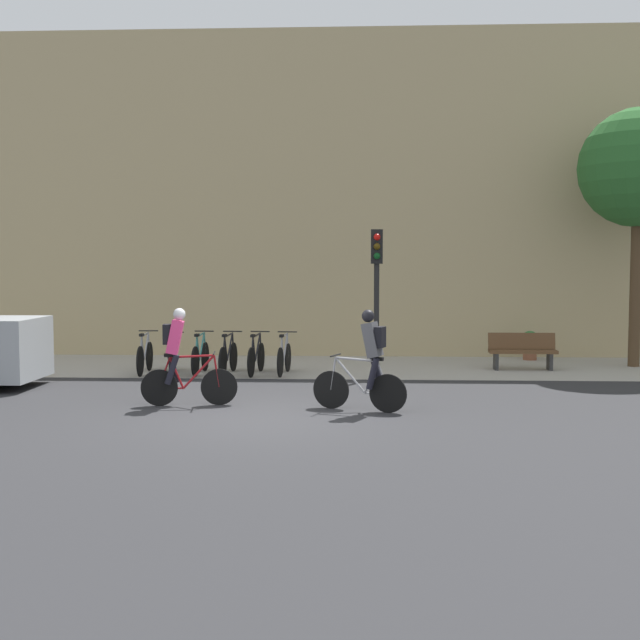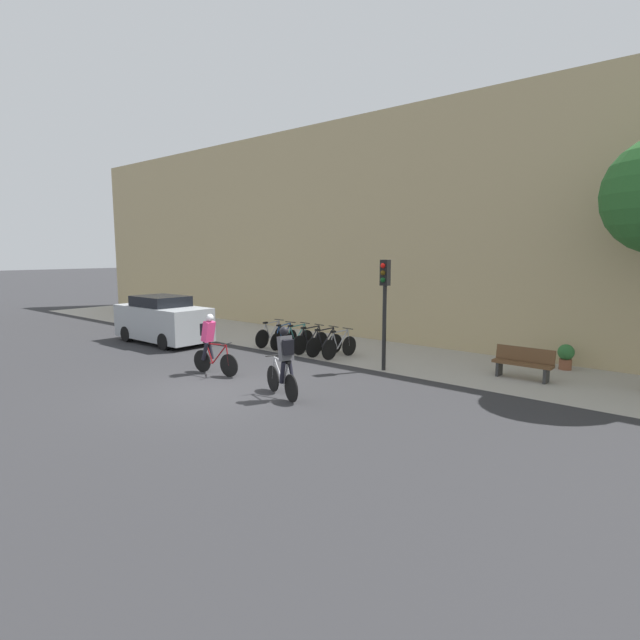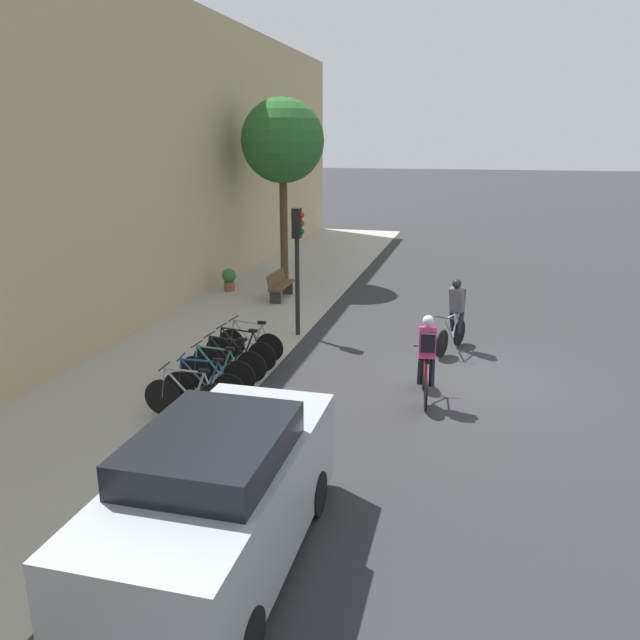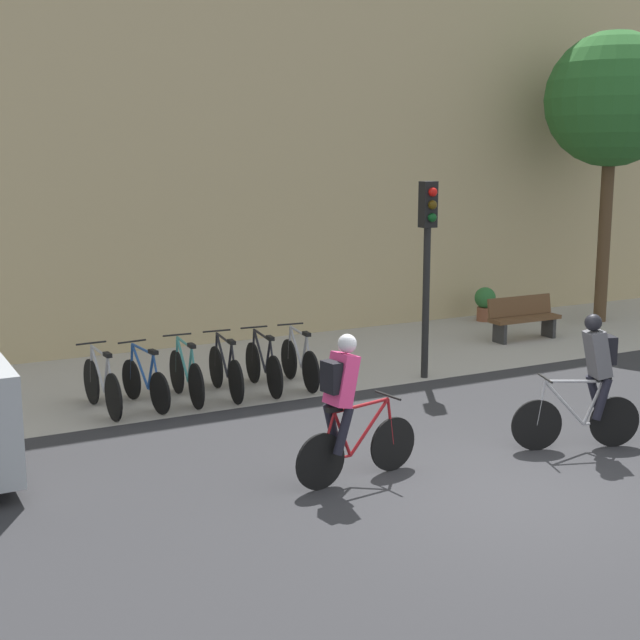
{
  "view_description": "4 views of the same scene",
  "coord_description": "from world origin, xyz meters",
  "px_view_note": "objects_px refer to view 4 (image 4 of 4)",
  "views": [
    {
      "loc": [
        1.64,
        -13.18,
        2.56
      ],
      "look_at": [
        0.86,
        3.46,
        1.4
      ],
      "focal_mm": 45.0,
      "sensor_mm": 36.0,
      "label": 1
    },
    {
      "loc": [
        10.14,
        -7.82,
        3.55
      ],
      "look_at": [
        1.07,
        2.9,
        1.64
      ],
      "focal_mm": 28.0,
      "sensor_mm": 36.0,
      "label": 2
    },
    {
      "loc": [
        -13.09,
        0.26,
        4.98
      ],
      "look_at": [
        0.01,
        3.58,
        1.06
      ],
      "focal_mm": 35.0,
      "sensor_mm": 36.0,
      "label": 3
    },
    {
      "loc": [
        -6.49,
        -7.51,
        3.8
      ],
      "look_at": [
        -0.46,
        3.78,
        1.38
      ],
      "focal_mm": 50.0,
      "sensor_mm": 36.0,
      "label": 4
    }
  ],
  "objects_px": {
    "cyclist_pink": "(346,405)",
    "parked_bike_2": "(186,375)",
    "cyclist_grey": "(591,377)",
    "parked_bike_4": "(263,366)",
    "parked_bike_1": "(145,382)",
    "parked_bike_5": "(300,362)",
    "potted_plant": "(485,302)",
    "traffic_light_pole": "(428,243)",
    "parked_bike_0": "(102,385)",
    "bench": "(523,317)",
    "parked_bike_3": "(226,371)"
  },
  "relations": [
    {
      "from": "parked_bike_3",
      "to": "parked_bike_4",
      "type": "bearing_deg",
      "value": -0.02
    },
    {
      "from": "parked_bike_1",
      "to": "parked_bike_4",
      "type": "relative_size",
      "value": 0.93
    },
    {
      "from": "parked_bike_5",
      "to": "bench",
      "type": "relative_size",
      "value": 1.03
    },
    {
      "from": "cyclist_pink",
      "to": "traffic_light_pole",
      "type": "height_order",
      "value": "traffic_light_pole"
    },
    {
      "from": "parked_bike_1",
      "to": "parked_bike_4",
      "type": "bearing_deg",
      "value": 0.0
    },
    {
      "from": "cyclist_grey",
      "to": "parked_bike_4",
      "type": "height_order",
      "value": "cyclist_grey"
    },
    {
      "from": "cyclist_pink",
      "to": "parked_bike_2",
      "type": "bearing_deg",
      "value": 96.06
    },
    {
      "from": "parked_bike_5",
      "to": "potted_plant",
      "type": "distance_m",
      "value": 7.03
    },
    {
      "from": "parked_bike_0",
      "to": "bench",
      "type": "relative_size",
      "value": 1.08
    },
    {
      "from": "parked_bike_2",
      "to": "parked_bike_3",
      "type": "xyz_separation_m",
      "value": [
        0.66,
        -0.0,
        -0.0
      ]
    },
    {
      "from": "parked_bike_1",
      "to": "potted_plant",
      "type": "distance_m",
      "value": 9.45
    },
    {
      "from": "parked_bike_2",
      "to": "cyclist_pink",
      "type": "bearing_deg",
      "value": -83.94
    },
    {
      "from": "cyclist_pink",
      "to": "potted_plant",
      "type": "distance_m",
      "value": 10.72
    },
    {
      "from": "cyclist_pink",
      "to": "cyclist_grey",
      "type": "height_order",
      "value": "cyclist_grey"
    },
    {
      "from": "parked_bike_5",
      "to": "potted_plant",
      "type": "relative_size",
      "value": 2.13
    },
    {
      "from": "parked_bike_0",
      "to": "cyclist_grey",
      "type": "bearing_deg",
      "value": -41.6
    },
    {
      "from": "parked_bike_5",
      "to": "traffic_light_pole",
      "type": "xyz_separation_m",
      "value": [
        2.12,
        -0.55,
        1.92
      ]
    },
    {
      "from": "cyclist_grey",
      "to": "parked_bike_3",
      "type": "distance_m",
      "value": 5.62
    },
    {
      "from": "parked_bike_2",
      "to": "cyclist_grey",
      "type": "bearing_deg",
      "value": -49.94
    },
    {
      "from": "cyclist_pink",
      "to": "parked_bike_0",
      "type": "relative_size",
      "value": 1.02
    },
    {
      "from": "parked_bike_1",
      "to": "parked_bike_3",
      "type": "relative_size",
      "value": 0.93
    },
    {
      "from": "cyclist_pink",
      "to": "parked_bike_5",
      "type": "relative_size",
      "value": 1.07
    },
    {
      "from": "parked_bike_4",
      "to": "parked_bike_5",
      "type": "distance_m",
      "value": 0.65
    },
    {
      "from": "traffic_light_pole",
      "to": "bench",
      "type": "distance_m",
      "value": 4.35
    },
    {
      "from": "cyclist_grey",
      "to": "potted_plant",
      "type": "bearing_deg",
      "value": 60.16
    },
    {
      "from": "potted_plant",
      "to": "parked_bike_1",
      "type": "bearing_deg",
      "value": -160.8
    },
    {
      "from": "cyclist_pink",
      "to": "bench",
      "type": "bearing_deg",
      "value": 36.22
    },
    {
      "from": "cyclist_pink",
      "to": "bench",
      "type": "xyz_separation_m",
      "value": [
        7.22,
        5.29,
        -0.48
      ]
    },
    {
      "from": "parked_bike_1",
      "to": "parked_bike_5",
      "type": "relative_size",
      "value": 0.98
    },
    {
      "from": "parked_bike_4",
      "to": "traffic_light_pole",
      "type": "distance_m",
      "value": 3.42
    },
    {
      "from": "parked_bike_5",
      "to": "parked_bike_2",
      "type": "bearing_deg",
      "value": 180.0
    },
    {
      "from": "parked_bike_2",
      "to": "potted_plant",
      "type": "height_order",
      "value": "parked_bike_2"
    },
    {
      "from": "parked_bike_1",
      "to": "parked_bike_4",
      "type": "xyz_separation_m",
      "value": [
        1.96,
        0.0,
        0.02
      ]
    },
    {
      "from": "cyclist_grey",
      "to": "parked_bike_1",
      "type": "height_order",
      "value": "cyclist_grey"
    },
    {
      "from": "parked_bike_1",
      "to": "parked_bike_5",
      "type": "bearing_deg",
      "value": 0.02
    },
    {
      "from": "parked_bike_1",
      "to": "parked_bike_3",
      "type": "xyz_separation_m",
      "value": [
        1.31,
        0.0,
        0.02
      ]
    },
    {
      "from": "cyclist_pink",
      "to": "parked_bike_5",
      "type": "xyz_separation_m",
      "value": [
        1.52,
        4.19,
        -0.54
      ]
    },
    {
      "from": "cyclist_grey",
      "to": "parked_bike_4",
      "type": "distance_m",
      "value": 5.28
    },
    {
      "from": "bench",
      "to": "potted_plant",
      "type": "relative_size",
      "value": 2.07
    },
    {
      "from": "parked_bike_2",
      "to": "parked_bike_5",
      "type": "height_order",
      "value": "parked_bike_2"
    },
    {
      "from": "parked_bike_0",
      "to": "parked_bike_4",
      "type": "relative_size",
      "value": 1.0
    },
    {
      "from": "parked_bike_0",
      "to": "traffic_light_pole",
      "type": "distance_m",
      "value": 5.75
    },
    {
      "from": "parked_bike_1",
      "to": "potted_plant",
      "type": "bearing_deg",
      "value": 19.2
    },
    {
      "from": "parked_bike_5",
      "to": "bench",
      "type": "distance_m",
      "value": 5.8
    },
    {
      "from": "cyclist_grey",
      "to": "parked_bike_2",
      "type": "bearing_deg",
      "value": 130.06
    },
    {
      "from": "parked_bike_3",
      "to": "parked_bike_4",
      "type": "xyz_separation_m",
      "value": [
        0.66,
        -0.0,
        -0.0
      ]
    },
    {
      "from": "parked_bike_2",
      "to": "bench",
      "type": "bearing_deg",
      "value": 8.15
    },
    {
      "from": "bench",
      "to": "parked_bike_2",
      "type": "bearing_deg",
      "value": -171.85
    },
    {
      "from": "parked_bike_2",
      "to": "traffic_light_pole",
      "type": "height_order",
      "value": "traffic_light_pole"
    },
    {
      "from": "parked_bike_4",
      "to": "parked_bike_5",
      "type": "xyz_separation_m",
      "value": [
        0.65,
        0.0,
        -0.0
      ]
    }
  ]
}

